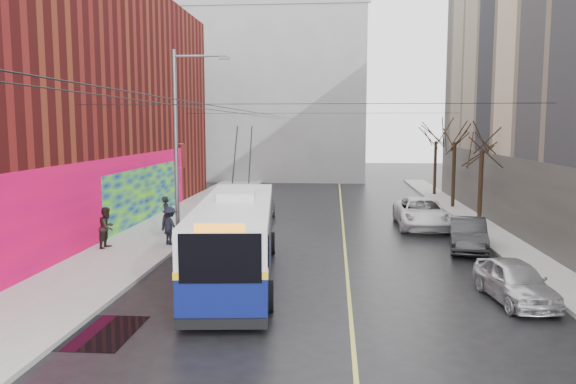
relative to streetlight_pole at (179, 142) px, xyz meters
name	(u,v)px	position (x,y,z in m)	size (l,w,h in m)	color
ground	(298,323)	(6.14, -10.00, -4.85)	(140.00, 140.00, 0.00)	black
sidewalk_left	(156,235)	(-1.86, 2.00, -4.77)	(4.00, 60.00, 0.15)	gray
sidewalk_right	(500,240)	(15.14, 2.00, -4.77)	(2.00, 60.00, 0.15)	gray
lane_line	(343,232)	(7.64, 4.00, -4.84)	(0.12, 50.00, 0.01)	#BFB74C
building_left	(20,99)	(-9.85, 3.99, 2.14)	(12.11, 36.00, 14.00)	#5C1312
building_far	(269,93)	(0.14, 34.99, 4.17)	(20.50, 12.10, 18.00)	gray
streetlight_pole	(179,142)	(0.00, 0.00, 0.00)	(2.65, 0.60, 9.00)	slate
catenary_wires	(269,113)	(3.60, 4.77, 1.40)	(18.00, 60.00, 0.22)	black
tree_near	(482,137)	(15.14, 6.00, 0.13)	(3.20, 3.20, 6.40)	black
tree_mid	(455,131)	(15.14, 13.00, 0.41)	(3.20, 3.20, 6.68)	black
tree_far	(436,131)	(15.14, 20.00, 0.30)	(3.20, 3.20, 6.57)	black
puddle	(85,332)	(0.39, -11.18, -4.84)	(2.75, 2.71, 0.01)	black
pigeons_flying	(258,103)	(3.61, 0.31, 1.78)	(4.23, 2.52, 1.73)	slate
trolleybus	(236,236)	(3.56, -5.39, -3.30)	(3.67, 11.91, 5.58)	#0B1457
parked_car_a	(515,281)	(12.88, -7.47, -4.18)	(1.59, 3.94, 1.34)	silver
parked_car_b	(468,234)	(13.14, 0.01, -4.12)	(1.53, 4.39, 1.44)	#29292B
parked_car_c	(422,213)	(11.94, 5.61, -4.04)	(2.68, 5.82, 1.62)	white
following_car	(258,207)	(2.65, 7.21, -4.04)	(1.90, 4.73, 1.61)	#98989D
pedestrian_a	(167,215)	(-1.33, 2.09, -3.75)	(0.69, 0.45, 1.89)	black
pedestrian_b	(107,227)	(-2.97, -1.46, -3.78)	(0.89, 0.69, 1.83)	black
pedestrian_c	(170,226)	(-0.36, -0.60, -3.82)	(1.14, 0.65, 1.76)	black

